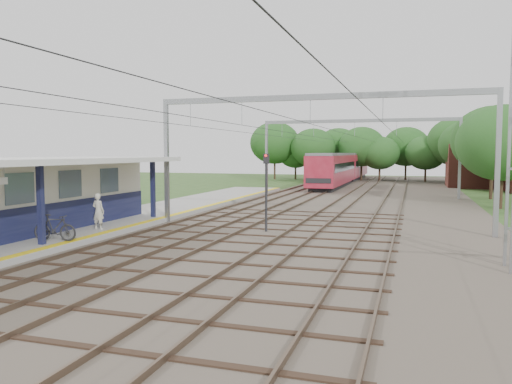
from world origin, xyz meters
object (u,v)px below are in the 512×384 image
at_px(person, 98,211).
at_px(signal_post, 266,185).
at_px(bicycle, 55,228).
at_px(train, 344,167).

relative_size(person, signal_post, 0.44).
relative_size(bicycle, signal_post, 0.47).
distance_m(bicycle, train, 49.46).
height_order(train, signal_post, signal_post).
relative_size(train, signal_post, 9.22).
height_order(bicycle, train, train).
bearing_deg(train, person, -96.94).
bearing_deg(signal_post, bicycle, -140.77).
height_order(person, signal_post, signal_post).
height_order(person, train, train).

